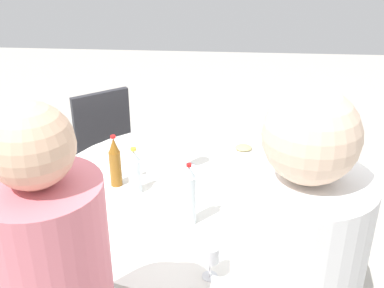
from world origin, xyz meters
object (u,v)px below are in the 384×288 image
(bottle_clear_right, at_px, (189,196))
(plate_far, at_px, (243,150))
(bottle_clear_mid, at_px, (135,172))
(bottle_amber_inner, at_px, (115,162))
(dining_table, at_px, (192,212))
(plate_outer, at_px, (245,182))
(chair_south, at_px, (98,135))
(wine_glass_near, at_px, (189,146))
(wine_glass_north, at_px, (210,254))

(bottle_clear_right, relative_size, plate_far, 1.39)
(bottle_clear_mid, bearing_deg, bottle_amber_inner, 149.57)
(dining_table, bearing_deg, plate_outer, 10.11)
(bottle_amber_inner, height_order, plate_outer, bottle_amber_inner)
(dining_table, distance_m, chair_south, 1.26)
(bottle_amber_inner, height_order, wine_glass_near, bottle_amber_inner)
(dining_table, relative_size, bottle_clear_right, 5.06)
(chair_south, bearing_deg, bottle_amber_inner, -106.39)
(dining_table, relative_size, bottle_amber_inner, 5.52)
(bottle_amber_inner, bearing_deg, chair_south, 109.91)
(dining_table, bearing_deg, wine_glass_north, -79.90)
(wine_glass_near, distance_m, chair_south, 1.12)
(dining_table, xyz_separation_m, bottle_clear_mid, (-0.27, -0.06, 0.26))
(wine_glass_near, xyz_separation_m, plate_far, (0.29, 0.18, -0.10))
(bottle_amber_inner, height_order, wine_glass_north, bottle_amber_inner)
(bottle_amber_inner, bearing_deg, bottle_clear_mid, -30.43)
(dining_table, bearing_deg, wine_glass_near, 97.60)
(dining_table, height_order, plate_outer, plate_outer)
(chair_south, bearing_deg, bottle_clear_mid, -102.51)
(wine_glass_north, xyz_separation_m, plate_far, (0.15, 1.03, -0.10))
(wine_glass_north, relative_size, plate_far, 0.68)
(wine_glass_north, bearing_deg, bottle_amber_inner, 127.68)
(dining_table, height_order, bottle_clear_right, bottle_clear_right)
(bottle_amber_inner, distance_m, chair_south, 1.13)
(plate_outer, bearing_deg, wine_glass_north, -102.49)
(bottle_amber_inner, relative_size, wine_glass_near, 1.71)
(plate_outer, relative_size, plate_far, 1.00)
(dining_table, xyz_separation_m, plate_outer, (0.26, 0.05, 0.16))
(bottle_amber_inner, xyz_separation_m, wine_glass_north, (0.49, -0.63, -0.02))
(bottle_clear_mid, relative_size, bottle_amber_inner, 0.88)
(bottle_amber_inner, xyz_separation_m, wine_glass_near, (0.35, 0.22, -0.01))
(bottle_clear_mid, relative_size, wine_glass_north, 1.66)
(bottle_clear_mid, distance_m, plate_outer, 0.55)
(bottle_amber_inner, xyz_separation_m, plate_far, (0.64, 0.40, -0.11))
(wine_glass_north, bearing_deg, dining_table, 100.10)
(dining_table, xyz_separation_m, wine_glass_north, (0.11, -0.63, 0.25))
(bottle_clear_mid, xyz_separation_m, wine_glass_north, (0.38, -0.57, -0.00))
(bottle_amber_inner, relative_size, chair_south, 0.31)
(dining_table, xyz_separation_m, plate_far, (0.26, 0.40, 0.16))
(wine_glass_north, bearing_deg, bottle_clear_right, 107.13)
(bottle_clear_right, xyz_separation_m, chair_south, (-0.75, 1.30, -0.36))
(chair_south, bearing_deg, wine_glass_north, -98.80)
(bottle_clear_right, height_order, plate_outer, bottle_clear_right)
(chair_south, bearing_deg, bottle_clear_right, -96.36)
(wine_glass_north, distance_m, plate_outer, 0.70)
(wine_glass_north, bearing_deg, plate_outer, 77.51)
(dining_table, relative_size, plate_far, 7.02)
(plate_far, bearing_deg, wine_glass_near, -148.43)
(bottle_clear_mid, height_order, wine_glass_near, bottle_clear_mid)
(wine_glass_north, distance_m, wine_glass_near, 0.86)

